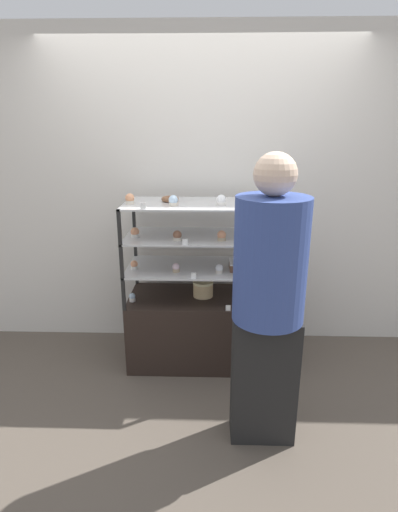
% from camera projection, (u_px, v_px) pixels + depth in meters
% --- Properties ---
extents(ground_plane, '(20.00, 20.00, 0.00)m').
position_uv_depth(ground_plane, '(199.00, 357.00, 3.33)').
color(ground_plane, brown).
extents(back_wall, '(8.00, 0.05, 2.60)m').
position_uv_depth(back_wall, '(201.00, 194.00, 3.34)').
color(back_wall, silver).
rests_on(back_wall, ground_plane).
extents(display_base, '(1.10, 0.55, 0.56)m').
position_uv_depth(display_base, '(199.00, 328.00, 3.25)').
color(display_base, black).
rests_on(display_base, ground_plane).
extents(display_riser_lower, '(1.10, 0.55, 0.25)m').
position_uv_depth(display_riser_lower, '(199.00, 268.00, 3.09)').
color(display_riser_lower, black).
rests_on(display_riser_lower, display_base).
extents(display_riser_middle, '(1.10, 0.55, 0.25)m').
position_uv_depth(display_riser_middle, '(199.00, 237.00, 3.01)').
color(display_riser_middle, black).
rests_on(display_riser_middle, display_riser_lower).
extents(display_riser_upper, '(1.10, 0.55, 0.25)m').
position_uv_depth(display_riser_upper, '(199.00, 205.00, 2.94)').
color(display_riser_upper, black).
rests_on(display_riser_upper, display_riser_middle).
extents(layer_cake_centerpiece, '(0.16, 0.16, 0.13)m').
position_uv_depth(layer_cake_centerpiece, '(203.00, 288.00, 3.15)').
color(layer_cake_centerpiece, '#DBBC84').
rests_on(layer_cake_centerpiece, display_base).
extents(sheet_cake_frosted, '(0.20, 0.17, 0.06)m').
position_uv_depth(sheet_cake_frosted, '(242.00, 265.00, 3.02)').
color(sheet_cake_frosted, brown).
rests_on(sheet_cake_frosted, display_riser_lower).
extents(cupcake_0, '(0.05, 0.05, 0.07)m').
position_uv_depth(cupcake_0, '(132.00, 297.00, 3.06)').
color(cupcake_0, white).
rests_on(cupcake_0, display_base).
extents(cupcake_1, '(0.05, 0.05, 0.07)m').
position_uv_depth(cupcake_1, '(262.00, 297.00, 3.06)').
color(cupcake_1, '#CCB28C').
rests_on(cupcake_1, display_base).
extents(price_tag_0, '(0.04, 0.00, 0.04)m').
position_uv_depth(price_tag_0, '(228.00, 308.00, 2.90)').
color(price_tag_0, white).
rests_on(price_tag_0, display_base).
extents(cupcake_2, '(0.05, 0.05, 0.07)m').
position_uv_depth(cupcake_2, '(134.00, 265.00, 3.03)').
color(cupcake_2, white).
rests_on(cupcake_2, display_riser_lower).
extents(cupcake_3, '(0.05, 0.05, 0.07)m').
position_uv_depth(cupcake_3, '(176.00, 268.00, 2.97)').
color(cupcake_3, '#CCB28C').
rests_on(cupcake_3, display_riser_lower).
extents(cupcake_4, '(0.05, 0.05, 0.07)m').
position_uv_depth(cupcake_4, '(219.00, 269.00, 2.94)').
color(cupcake_4, beige).
rests_on(cupcake_4, display_riser_lower).
extents(cupcake_5, '(0.05, 0.05, 0.07)m').
position_uv_depth(cupcake_5, '(265.00, 269.00, 2.94)').
color(cupcake_5, white).
rests_on(cupcake_5, display_riser_lower).
extents(price_tag_1, '(0.04, 0.00, 0.04)m').
position_uv_depth(price_tag_1, '(194.00, 276.00, 2.84)').
color(price_tag_1, white).
rests_on(price_tag_1, display_riser_lower).
extents(cupcake_6, '(0.06, 0.06, 0.07)m').
position_uv_depth(cupcake_6, '(135.00, 233.00, 2.96)').
color(cupcake_6, white).
rests_on(cupcake_6, display_riser_middle).
extents(cupcake_7, '(0.06, 0.06, 0.07)m').
position_uv_depth(cupcake_7, '(177.00, 236.00, 2.87)').
color(cupcake_7, beige).
rests_on(cupcake_7, display_riser_middle).
extents(cupcake_8, '(0.06, 0.06, 0.07)m').
position_uv_depth(cupcake_8, '(222.00, 236.00, 2.87)').
color(cupcake_8, '#CCB28C').
rests_on(cupcake_8, display_riser_middle).
extents(cupcake_9, '(0.06, 0.06, 0.07)m').
position_uv_depth(cupcake_9, '(268.00, 236.00, 2.88)').
color(cupcake_9, white).
rests_on(cupcake_9, display_riser_middle).
extents(price_tag_2, '(0.04, 0.00, 0.04)m').
position_uv_depth(price_tag_2, '(185.00, 242.00, 2.76)').
color(price_tag_2, white).
rests_on(price_tag_2, display_riser_middle).
extents(cupcake_10, '(0.07, 0.07, 0.08)m').
position_uv_depth(cupcake_10, '(130.00, 199.00, 2.88)').
color(cupcake_10, beige).
rests_on(cupcake_10, display_riser_upper).
extents(cupcake_11, '(0.07, 0.07, 0.08)m').
position_uv_depth(cupcake_11, '(173.00, 201.00, 2.81)').
color(cupcake_11, beige).
rests_on(cupcake_11, display_riser_upper).
extents(cupcake_12, '(0.07, 0.07, 0.08)m').
position_uv_depth(cupcake_12, '(221.00, 200.00, 2.83)').
color(cupcake_12, white).
rests_on(cupcake_12, display_riser_upper).
extents(cupcake_13, '(0.07, 0.07, 0.08)m').
position_uv_depth(cupcake_13, '(267.00, 200.00, 2.84)').
color(cupcake_13, beige).
rests_on(cupcake_13, display_riser_upper).
extents(price_tag_3, '(0.04, 0.00, 0.04)m').
position_uv_depth(price_tag_3, '(143.00, 206.00, 2.69)').
color(price_tag_3, white).
rests_on(price_tag_3, display_riser_upper).
extents(donut_glazed, '(0.13, 0.13, 0.04)m').
position_uv_depth(donut_glazed, '(170.00, 199.00, 2.98)').
color(donut_glazed, brown).
rests_on(donut_glazed, display_riser_upper).
extents(customer_figure, '(0.40, 0.40, 1.72)m').
position_uv_depth(customer_figure, '(268.00, 299.00, 2.23)').
color(customer_figure, black).
rests_on(customer_figure, ground_plane).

